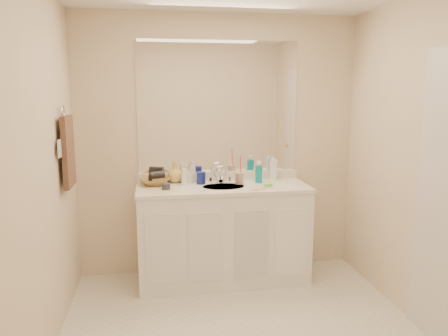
% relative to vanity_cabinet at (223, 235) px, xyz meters
% --- Properties ---
extents(wall_back, '(2.60, 0.02, 2.40)m').
position_rel_vanity_cabinet_xyz_m(wall_back, '(0.00, 0.28, 0.77)').
color(wall_back, beige).
rests_on(wall_back, floor).
extents(wall_front, '(2.60, 0.02, 2.40)m').
position_rel_vanity_cabinet_xyz_m(wall_front, '(0.00, -2.33, 0.77)').
color(wall_front, beige).
rests_on(wall_front, floor).
extents(wall_left, '(0.02, 2.60, 2.40)m').
position_rel_vanity_cabinet_xyz_m(wall_left, '(-1.30, -1.02, 0.77)').
color(wall_left, beige).
rests_on(wall_left, floor).
extents(wall_right, '(0.02, 2.60, 2.40)m').
position_rel_vanity_cabinet_xyz_m(wall_right, '(1.30, -1.02, 0.77)').
color(wall_right, beige).
rests_on(wall_right, floor).
extents(vanity_cabinet, '(1.50, 0.55, 0.85)m').
position_rel_vanity_cabinet_xyz_m(vanity_cabinet, '(0.00, 0.00, 0.00)').
color(vanity_cabinet, white).
rests_on(vanity_cabinet, floor).
extents(countertop, '(1.52, 0.57, 0.03)m').
position_rel_vanity_cabinet_xyz_m(countertop, '(0.00, 0.00, 0.44)').
color(countertop, white).
rests_on(countertop, vanity_cabinet).
extents(backsplash, '(1.52, 0.03, 0.08)m').
position_rel_vanity_cabinet_xyz_m(backsplash, '(0.00, 0.26, 0.50)').
color(backsplash, white).
rests_on(backsplash, countertop).
extents(sink_basin, '(0.37, 0.37, 0.02)m').
position_rel_vanity_cabinet_xyz_m(sink_basin, '(0.00, -0.02, 0.44)').
color(sink_basin, beige).
rests_on(sink_basin, countertop).
extents(faucet, '(0.02, 0.02, 0.11)m').
position_rel_vanity_cabinet_xyz_m(faucet, '(0.00, 0.16, 0.51)').
color(faucet, silver).
rests_on(faucet, countertop).
extents(mirror, '(1.48, 0.01, 1.20)m').
position_rel_vanity_cabinet_xyz_m(mirror, '(0.00, 0.27, 1.14)').
color(mirror, white).
rests_on(mirror, wall_back).
extents(blue_mug, '(0.09, 0.09, 0.11)m').
position_rel_vanity_cabinet_xyz_m(blue_mug, '(-0.18, 0.12, 0.51)').
color(blue_mug, navy).
rests_on(blue_mug, countertop).
extents(tan_cup, '(0.08, 0.08, 0.10)m').
position_rel_vanity_cabinet_xyz_m(tan_cup, '(0.16, 0.06, 0.51)').
color(tan_cup, tan).
rests_on(tan_cup, countertop).
extents(toothbrush, '(0.02, 0.04, 0.21)m').
position_rel_vanity_cabinet_xyz_m(toothbrush, '(0.17, 0.06, 0.60)').
color(toothbrush, '#E73C5D').
rests_on(toothbrush, tan_cup).
extents(mouthwash_bottle, '(0.08, 0.08, 0.16)m').
position_rel_vanity_cabinet_xyz_m(mouthwash_bottle, '(0.35, 0.09, 0.53)').
color(mouthwash_bottle, '#0D8EA7').
rests_on(mouthwash_bottle, countertop).
extents(clear_pump_bottle, '(0.09, 0.09, 0.19)m').
position_rel_vanity_cabinet_xyz_m(clear_pump_bottle, '(0.51, 0.19, 0.55)').
color(clear_pump_bottle, white).
rests_on(clear_pump_bottle, countertop).
extents(soap_dish, '(0.13, 0.12, 0.01)m').
position_rel_vanity_cabinet_xyz_m(soap_dish, '(0.38, -0.14, 0.46)').
color(soap_dish, white).
rests_on(soap_dish, countertop).
extents(green_soap, '(0.08, 0.06, 0.02)m').
position_rel_vanity_cabinet_xyz_m(green_soap, '(0.38, -0.14, 0.48)').
color(green_soap, '#7CDE36').
rests_on(green_soap, soap_dish).
extents(orange_comb, '(0.12, 0.05, 0.00)m').
position_rel_vanity_cabinet_xyz_m(orange_comb, '(0.27, -0.21, 0.46)').
color(orange_comb, orange).
rests_on(orange_comb, countertop).
extents(dark_jar, '(0.08, 0.08, 0.05)m').
position_rel_vanity_cabinet_xyz_m(dark_jar, '(-0.50, -0.06, 0.48)').
color(dark_jar, '#2C2D32').
rests_on(dark_jar, countertop).
extents(extra_white_bottle, '(0.05, 0.05, 0.14)m').
position_rel_vanity_cabinet_xyz_m(extra_white_bottle, '(-0.34, 0.12, 0.53)').
color(extra_white_bottle, white).
rests_on(extra_white_bottle, countertop).
extents(soap_bottle_white, '(0.08, 0.08, 0.19)m').
position_rel_vanity_cabinet_xyz_m(soap_bottle_white, '(-0.26, 0.20, 0.55)').
color(soap_bottle_white, silver).
rests_on(soap_bottle_white, countertop).
extents(soap_bottle_cream, '(0.08, 0.08, 0.16)m').
position_rel_vanity_cabinet_xyz_m(soap_bottle_cream, '(-0.31, 0.20, 0.54)').
color(soap_bottle_cream, '#FEF6CF').
rests_on(soap_bottle_cream, countertop).
extents(soap_bottle_yellow, '(0.14, 0.14, 0.18)m').
position_rel_vanity_cabinet_xyz_m(soap_bottle_yellow, '(-0.41, 0.22, 0.54)').
color(soap_bottle_yellow, '#D5B552').
rests_on(soap_bottle_yellow, countertop).
extents(wicker_basket, '(0.28, 0.28, 0.06)m').
position_rel_vanity_cabinet_xyz_m(wicker_basket, '(-0.60, 0.14, 0.49)').
color(wicker_basket, olive).
rests_on(wicker_basket, countertop).
extents(hair_dryer, '(0.15, 0.11, 0.07)m').
position_rel_vanity_cabinet_xyz_m(hair_dryer, '(-0.58, 0.14, 0.54)').
color(hair_dryer, black).
rests_on(hair_dryer, wicker_basket).
extents(towel_ring, '(0.01, 0.11, 0.11)m').
position_rel_vanity_cabinet_xyz_m(towel_ring, '(-1.27, -0.25, 1.12)').
color(towel_ring, silver).
rests_on(towel_ring, wall_left).
extents(hand_towel, '(0.04, 0.32, 0.55)m').
position_rel_vanity_cabinet_xyz_m(hand_towel, '(-1.25, -0.25, 0.82)').
color(hand_towel, '#39271E').
rests_on(hand_towel, towel_ring).
extents(switch_plate, '(0.01, 0.08, 0.13)m').
position_rel_vanity_cabinet_xyz_m(switch_plate, '(-1.27, -0.45, 0.88)').
color(switch_plate, silver).
rests_on(switch_plate, wall_left).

